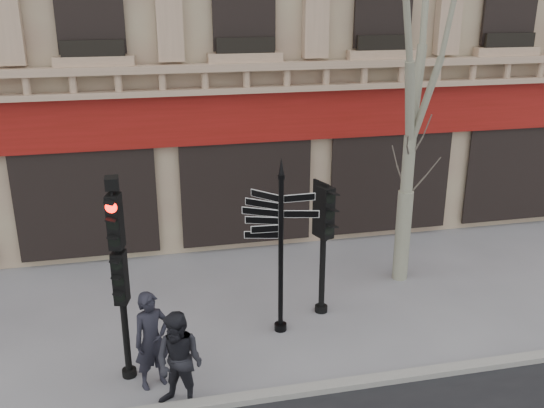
{
  "coord_description": "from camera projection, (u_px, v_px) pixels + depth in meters",
  "views": [
    {
      "loc": [
        -2.62,
        -9.83,
        6.62
      ],
      "look_at": [
        -0.28,
        0.6,
        2.8
      ],
      "focal_mm": 40.0,
      "sensor_mm": 36.0,
      "label": 1
    }
  ],
  "objects": [
    {
      "name": "ground",
      "position": [
        293.0,
        348.0,
        11.8
      ],
      "size": [
        80.0,
        80.0,
        0.0
      ],
      "primitive_type": "plane",
      "color": "slate",
      "rests_on": "ground"
    },
    {
      "name": "fingerpost",
      "position": [
        281.0,
        218.0,
        11.61
      ],
      "size": [
        2.01,
        2.01,
        3.66
      ],
      "rotation": [
        0.0,
        0.0,
        -0.41
      ],
      "color": "black",
      "rests_on": "ground"
    },
    {
      "name": "traffic_signal_secondary",
      "position": [
        324.0,
        226.0,
        12.47
      ],
      "size": [
        0.57,
        0.49,
        2.86
      ],
      "rotation": [
        0.0,
        0.0,
        0.34
      ],
      "color": "black",
      "rests_on": "ground"
    },
    {
      "name": "traffic_signal_main",
      "position": [
        119.0,
        256.0,
        10.16
      ],
      "size": [
        0.47,
        0.39,
        3.76
      ],
      "rotation": [
        0.0,
        0.0,
        -0.24
      ],
      "color": "black",
      "rests_on": "ground"
    },
    {
      "name": "plane_tree",
      "position": [
        420.0,
        20.0,
        12.65
      ],
      "size": [
        3.21,
        3.21,
        8.53
      ],
      "color": "gray",
      "rests_on": "ground"
    },
    {
      "name": "pedestrian_b",
      "position": [
        179.0,
        362.0,
        9.85
      ],
      "size": [
        1.08,
        1.03,
        1.76
      ],
      "primitive_type": "imported",
      "rotation": [
        0.0,
        0.0,
        -0.59
      ],
      "color": "black",
      "rests_on": "ground"
    },
    {
      "name": "pedestrian_a",
      "position": [
        152.0,
        340.0,
        10.42
      ],
      "size": [
        0.77,
        0.65,
        1.8
      ],
      "primitive_type": "imported",
      "rotation": [
        0.0,
        0.0,
        0.4
      ],
      "color": "black",
      "rests_on": "ground"
    },
    {
      "name": "kerb",
      "position": [
        313.0,
        389.0,
        10.5
      ],
      "size": [
        80.0,
        0.25,
        0.12
      ],
      "primitive_type": "cube",
      "color": "gray",
      "rests_on": "ground"
    }
  ]
}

